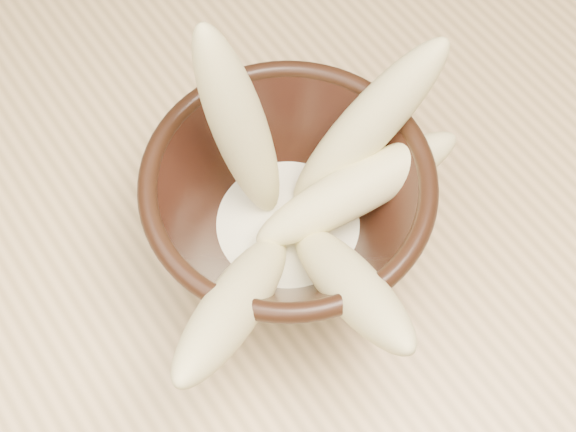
% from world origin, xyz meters
% --- Properties ---
extents(table, '(1.20, 0.80, 0.75)m').
position_xyz_m(table, '(0.00, 0.00, 0.67)').
color(table, '#DAB378').
rests_on(table, ground).
extents(bowl, '(0.20, 0.20, 0.11)m').
position_xyz_m(bowl, '(-0.06, -0.10, 0.81)').
color(bowl, black).
rests_on(bowl, table).
extents(milk_puddle, '(0.11, 0.11, 0.02)m').
position_xyz_m(milk_puddle, '(-0.06, -0.10, 0.79)').
color(milk_puddle, '#F4EEC4').
rests_on(milk_puddle, bowl).
extents(banana_upright, '(0.06, 0.09, 0.17)m').
position_xyz_m(banana_upright, '(-0.07, -0.06, 0.87)').
color(banana_upright, '#CEBD7A').
rests_on(banana_upright, bowl).
extents(banana_left, '(0.16, 0.12, 0.13)m').
position_xyz_m(banana_left, '(-0.13, -0.15, 0.84)').
color(banana_left, '#CEBD7A').
rests_on(banana_left, bowl).
extents(banana_right, '(0.14, 0.05, 0.15)m').
position_xyz_m(banana_right, '(0.01, -0.10, 0.85)').
color(banana_right, '#CEBD7A').
rests_on(banana_right, bowl).
extents(banana_across, '(0.16, 0.06, 0.07)m').
position_xyz_m(banana_across, '(-0.02, -0.12, 0.83)').
color(banana_across, '#CEBD7A').
rests_on(banana_across, bowl).
extents(banana_front, '(0.06, 0.16, 0.12)m').
position_xyz_m(banana_front, '(-0.07, -0.18, 0.84)').
color(banana_front, '#CEBD7A').
rests_on(banana_front, bowl).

